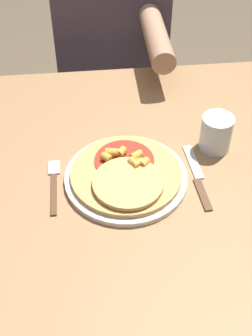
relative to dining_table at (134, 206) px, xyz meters
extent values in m
plane|color=brown|center=(0.00, 0.00, -0.67)|extent=(8.00, 8.00, 0.00)
cube|color=#9E754C|center=(0.00, 0.00, 0.10)|extent=(1.13, 0.94, 0.03)
cylinder|color=silver|center=(-0.02, -0.01, 0.12)|extent=(0.29, 0.29, 0.01)
cylinder|color=tan|center=(-0.02, -0.01, 0.13)|extent=(0.26, 0.26, 0.01)
cylinder|color=#B22D1E|center=(-0.02, 0.03, 0.14)|extent=(0.15, 0.15, 0.00)
cylinder|color=tan|center=(-0.02, -0.06, 0.15)|extent=(0.16, 0.16, 0.01)
cylinder|color=gold|center=(0.01, 0.00, 0.15)|extent=(0.03, 0.03, 0.02)
cylinder|color=gold|center=(0.01, 0.03, 0.15)|extent=(0.03, 0.03, 0.02)
cylinder|color=gold|center=(-0.06, 0.03, 0.15)|extent=(0.03, 0.03, 0.02)
cylinder|color=gold|center=(-0.03, 0.04, 0.15)|extent=(0.03, 0.03, 0.02)
cylinder|color=gold|center=(-0.05, 0.04, 0.15)|extent=(0.04, 0.03, 0.02)
cylinder|color=gold|center=(0.02, 0.00, 0.15)|extent=(0.03, 0.03, 0.02)
cylinder|color=gold|center=(0.00, 0.00, 0.15)|extent=(0.03, 0.04, 0.02)
cube|color=brown|center=(-0.19, -0.04, 0.12)|extent=(0.01, 0.13, 0.00)
cube|color=silver|center=(-0.19, 0.04, 0.12)|extent=(0.03, 0.05, 0.00)
cube|color=brown|center=(0.15, -0.08, 0.12)|extent=(0.03, 0.10, 0.00)
cube|color=silver|center=(0.15, 0.03, 0.12)|extent=(0.03, 0.12, 0.00)
cylinder|color=silver|center=(0.21, 0.08, 0.16)|extent=(0.08, 0.08, 0.10)
cylinder|color=#2D2D38|center=(-0.08, 0.73, -0.41)|extent=(0.11, 0.11, 0.52)
cylinder|color=#2D2D38|center=(0.09, 0.73, -0.41)|extent=(0.11, 0.11, 0.52)
cube|color=#4C4256|center=(0.00, 0.73, 0.10)|extent=(0.39, 0.22, 0.50)
cylinder|color=tan|center=(0.12, 0.47, 0.22)|extent=(0.07, 0.30, 0.07)
camera|label=1|loc=(-0.10, -0.79, 0.92)|focal=50.00mm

